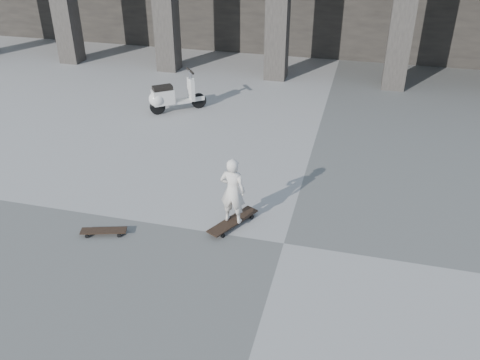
% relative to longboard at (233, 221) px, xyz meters
% --- Properties ---
extents(ground, '(90.00, 90.00, 0.00)m').
position_rel_longboard_xyz_m(ground, '(0.97, -0.29, -0.09)').
color(ground, '#51514E').
rests_on(ground, ground).
extents(longboard, '(0.72, 1.08, 0.11)m').
position_rel_longboard_xyz_m(longboard, '(0.00, 0.00, 0.00)').
color(longboard, black).
rests_on(longboard, ground).
extents(skateboard_spare, '(0.80, 0.41, 0.09)m').
position_rel_longboard_xyz_m(skateboard_spare, '(-2.08, -0.82, -0.01)').
color(skateboard_spare, black).
rests_on(skateboard_spare, ground).
extents(child, '(0.46, 0.32, 1.21)m').
position_rel_longboard_xyz_m(child, '(-0.00, 0.00, 0.63)').
color(child, beige).
rests_on(child, longboard).
extents(scooter, '(1.31, 1.08, 1.09)m').
position_rel_longboard_xyz_m(scooter, '(-3.03, 4.67, 0.34)').
color(scooter, black).
rests_on(scooter, ground).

